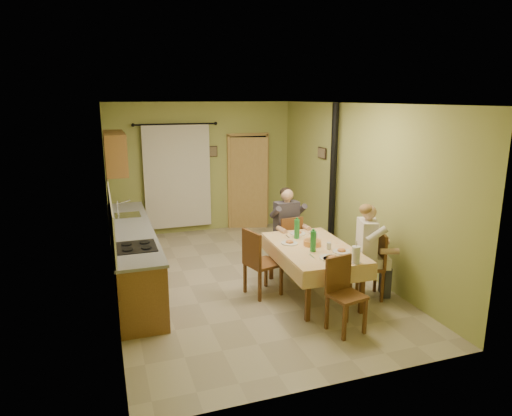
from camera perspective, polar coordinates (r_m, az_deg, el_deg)
name	(u,v)px	position (r m, az deg, el deg)	size (l,w,h in m)	color
floor	(244,279)	(7.55, -1.57, -8.82)	(4.00, 6.00, 0.01)	tan
room_shell	(243,169)	(7.06, -1.66, 4.95)	(4.04, 6.04, 2.82)	#A1A756
kitchen_run	(132,254)	(7.47, -15.18, -5.63)	(0.64, 3.64, 1.56)	brown
upper_cabinets	(115,152)	(8.42, -17.23, 6.66)	(0.35, 1.40, 0.70)	brown
curtain	(177,176)	(9.82, -9.79, 3.94)	(1.70, 0.07, 2.22)	black
doorway	(249,181)	(10.24, -0.93, 3.34)	(0.96, 0.29, 2.15)	black
dining_table	(313,271)	(6.90, 7.09, -7.77)	(1.14, 1.82, 0.76)	#E1B479
tableware	(318,244)	(6.66, 7.72, -4.50)	(0.79, 1.63, 0.33)	white
chair_far	(287,253)	(7.88, 3.91, -5.61)	(0.42, 0.42, 0.95)	brown
chair_near	(345,310)	(5.99, 11.08, -12.35)	(0.46, 0.46, 0.95)	brown
chair_right	(368,278)	(7.00, 13.77, -8.53)	(0.54, 0.54, 0.99)	brown
chair_left	(262,276)	(6.90, 0.76, -8.45)	(0.55, 0.55, 1.01)	brown
man_far	(287,220)	(7.72, 3.93, -1.45)	(0.60, 0.48, 1.39)	#38333D
man_right	(369,240)	(6.80, 13.93, -3.94)	(0.57, 0.64, 1.39)	silver
stove_flue	(332,202)	(8.49, 9.48, 0.79)	(0.24, 0.24, 2.80)	black
picture_back	(213,151)	(9.98, -5.40, 7.06)	(0.19, 0.03, 0.23)	black
picture_right	(322,153)	(8.90, 8.26, 6.83)	(0.03, 0.31, 0.21)	brown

